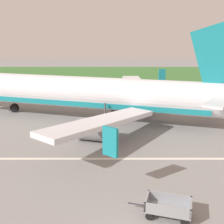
{
  "coord_description": "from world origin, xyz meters",
  "views": [
    {
      "loc": [
        -1.2,
        -10.87,
        9.91
      ],
      "look_at": [
        -1.27,
        14.37,
        2.8
      ],
      "focal_mm": 45.08,
      "sensor_mm": 36.0,
      "label": 1
    }
  ],
  "objects": [
    {
      "name": "grass_strip",
      "position": [
        0.0,
        60.32,
        0.03
      ],
      "size": [
        220.0,
        28.0,
        0.06
      ],
      "primitive_type": "cube",
      "color": "#3D7033",
      "rests_on": "ground"
    },
    {
      "name": "apron_stripe",
      "position": [
        0.0,
        10.19,
        0.01
      ],
      "size": [
        120.0,
        0.36,
        0.01
      ],
      "primitive_type": "cube",
      "color": "silver",
      "rests_on": "ground"
    },
    {
      "name": "baggage_cart_second_in_row",
      "position": [
        1.91,
        2.7,
        0.6
      ],
      "size": [
        3.62,
        2.04,
        1.07
      ],
      "color": "gray",
      "rests_on": "ground"
    },
    {
      "name": "airplane",
      "position": [
        -2.76,
        21.19,
        3.05
      ],
      "size": [
        37.05,
        30.05,
        11.34
      ],
      "color": "silver",
      "rests_on": "ground"
    }
  ]
}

